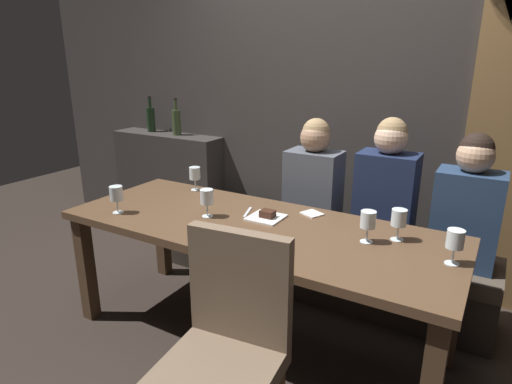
{
  "coord_description": "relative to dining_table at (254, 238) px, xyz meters",
  "views": [
    {
      "loc": [
        1.14,
        -1.91,
        1.63
      ],
      "look_at": [
        -0.13,
        0.24,
        0.84
      ],
      "focal_mm": 30.24,
      "sensor_mm": 36.0,
      "label": 1
    }
  ],
  "objects": [
    {
      "name": "wine_bottle_dark_red",
      "position": [
        -1.76,
        1.07,
        0.42
      ],
      "size": [
        0.08,
        0.08,
        0.33
      ],
      "color": "black",
      "rests_on": "back_counter"
    },
    {
      "name": "wine_glass_near_left",
      "position": [
        -0.67,
        0.33,
        0.2
      ],
      "size": [
        0.08,
        0.08,
        0.16
      ],
      "color": "silver",
      "rests_on": "dining_table"
    },
    {
      "name": "chair_near_side",
      "position": [
        0.31,
        -0.72,
        -0.09
      ],
      "size": [
        0.49,
        0.49,
        0.98
      ],
      "color": "brown",
      "rests_on": "ground"
    },
    {
      "name": "back_wall_tiled",
      "position": [
        0.0,
        1.22,
        0.85
      ],
      "size": [
        6.0,
        0.12,
        3.0
      ],
      "primitive_type": "cube",
      "color": "#383330",
      "rests_on": "ground"
    },
    {
      "name": "diner_far_end",
      "position": [
        1.0,
        0.7,
        0.17
      ],
      "size": [
        0.36,
        0.24,
        0.78
      ],
      "color": "navy",
      "rests_on": "banquette_bench"
    },
    {
      "name": "dining_table",
      "position": [
        0.0,
        0.0,
        0.0
      ],
      "size": [
        2.2,
        0.84,
        0.74
      ],
      "color": "#493422",
      "rests_on": "ground"
    },
    {
      "name": "wine_glass_center_front",
      "position": [
        -0.79,
        -0.26,
        0.2
      ],
      "size": [
        0.08,
        0.08,
        0.16
      ],
      "color": "silver",
      "rests_on": "dining_table"
    },
    {
      "name": "folded_napkin",
      "position": [
        0.22,
        0.3,
        0.09
      ],
      "size": [
        0.14,
        0.14,
        0.01
      ],
      "primitive_type": "cube",
      "rotation": [
        0.0,
        0.0,
        -0.42
      ],
      "color": "silver",
      "rests_on": "dining_table"
    },
    {
      "name": "dessert_plate",
      "position": [
        0.02,
        0.11,
        0.1
      ],
      "size": [
        0.19,
        0.19,
        0.05
      ],
      "color": "white",
      "rests_on": "dining_table"
    },
    {
      "name": "diner_redhead",
      "position": [
        0.04,
        0.72,
        0.17
      ],
      "size": [
        0.36,
        0.24,
        0.79
      ],
      "color": "#4C515B",
      "rests_on": "banquette_bench"
    },
    {
      "name": "wine_glass_far_left",
      "position": [
        1.01,
        0.03,
        0.2
      ],
      "size": [
        0.08,
        0.08,
        0.16
      ],
      "color": "silver",
      "rests_on": "dining_table"
    },
    {
      "name": "wine_glass_center_back",
      "position": [
        0.61,
        0.07,
        0.2
      ],
      "size": [
        0.08,
        0.08,
        0.16
      ],
      "color": "silver",
      "rests_on": "dining_table"
    },
    {
      "name": "wine_glass_end_right",
      "position": [
        -0.29,
        -0.04,
        0.2
      ],
      "size": [
        0.08,
        0.08,
        0.16
      ],
      "color": "silver",
      "rests_on": "dining_table"
    },
    {
      "name": "banquette_bench",
      "position": [
        0.0,
        0.7,
        -0.42
      ],
      "size": [
        2.5,
        0.44,
        0.45
      ],
      "color": "#312A23",
      "rests_on": "ground"
    },
    {
      "name": "wine_bottle_pale_label",
      "position": [
        -1.43,
        1.05,
        0.42
      ],
      "size": [
        0.08,
        0.08,
        0.33
      ],
      "color": "#384728",
      "rests_on": "back_counter"
    },
    {
      "name": "back_counter",
      "position": [
        -1.55,
        1.04,
        -0.18
      ],
      "size": [
        1.1,
        0.28,
        0.95
      ],
      "primitive_type": "cube",
      "color": "#2F2B29",
      "rests_on": "ground"
    },
    {
      "name": "diner_bearded",
      "position": [
        0.53,
        0.73,
        0.19
      ],
      "size": [
        0.36,
        0.24,
        0.83
      ],
      "color": "#192342",
      "rests_on": "banquette_bench"
    },
    {
      "name": "ground",
      "position": [
        0.0,
        0.0,
        -0.65
      ],
      "size": [
        9.0,
        9.0,
        0.0
      ],
      "primitive_type": "plane",
      "color": "black"
    },
    {
      "name": "fork_on_table",
      "position": [
        -0.13,
        0.13,
        0.09
      ],
      "size": [
        0.07,
        0.17,
        0.01
      ],
      "primitive_type": "cube",
      "rotation": [
        0.0,
        0.0,
        0.32
      ],
      "color": "silver",
      "rests_on": "dining_table"
    },
    {
      "name": "wine_glass_far_right",
      "position": [
        0.73,
        0.18,
        0.2
      ],
      "size": [
        0.08,
        0.08,
        0.16
      ],
      "color": "silver",
      "rests_on": "dining_table"
    }
  ]
}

